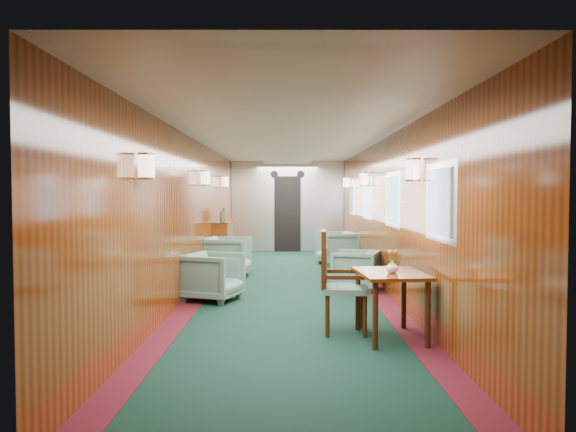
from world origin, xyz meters
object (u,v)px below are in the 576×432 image
object	(u,v)px
credenza	(222,245)
armchair_left_near	(212,277)
armchair_right_far	(337,248)
dining_table	(391,283)
armchair_left_far	(227,257)
side_chair	(336,277)
armchair_right_near	(355,270)

from	to	relation	value
credenza	armchair_left_near	size ratio (longest dim) A/B	1.64
credenza	armchair_right_far	size ratio (longest dim) A/B	1.57
dining_table	credenza	xyz separation A→B (m)	(-2.41, 5.58, -0.10)
armchair_left_near	armchair_right_far	distance (m)	4.56
armchair_left_far	armchair_right_far	bearing A→B (deg)	-44.67
dining_table	side_chair	world-z (taller)	side_chair
side_chair	armchair_left_near	bearing A→B (deg)	134.22
armchair_left_far	armchair_right_near	bearing A→B (deg)	-115.79
armchair_left_far	armchair_right_near	size ratio (longest dim) A/B	1.17
side_chair	armchair_left_far	size ratio (longest dim) A/B	1.38
side_chair	armchair_right_far	xyz separation A→B (m)	(0.54, 5.90, -0.25)
credenza	armchair_right_far	bearing A→B (deg)	13.26
armchair_right_far	armchair_left_near	bearing A→B (deg)	-41.15
armchair_left_near	armchair_right_near	bearing A→B (deg)	-48.26
dining_table	armchair_left_far	xyz separation A→B (m)	(-2.19, 4.38, -0.22)
credenza	side_chair	bearing A→B (deg)	-70.81
armchair_right_near	armchair_right_far	distance (m)	3.13
armchair_right_near	armchair_left_far	bearing A→B (deg)	-103.75
armchair_left_near	armchair_right_near	xyz separation A→B (m)	(2.16, 0.90, -0.03)
credenza	armchair_left_near	world-z (taller)	credenza
side_chair	credenza	world-z (taller)	credenza
credenza	armchair_right_near	xyz separation A→B (m)	(2.41, -2.56, -0.17)
dining_table	armchair_right_far	bearing A→B (deg)	85.37
side_chair	armchair_left_near	size ratio (longest dim) A/B	1.49
armchair_right_far	credenza	bearing A→B (deg)	-89.86
dining_table	armchair_left_far	world-z (taller)	armchair_left_far
side_chair	armchair_left_far	xyz separation A→B (m)	(-1.63, 4.12, -0.24)
dining_table	armchair_right_near	bearing A→B (deg)	85.26
credenza	armchair_left_near	xyz separation A→B (m)	(0.25, -3.46, -0.15)
armchair_left_far	armchair_right_far	size ratio (longest dim) A/B	1.03
side_chair	armchair_left_near	xyz separation A→B (m)	(-1.60, 1.87, -0.27)
armchair_left_near	armchair_left_far	bearing A→B (deg)	19.79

